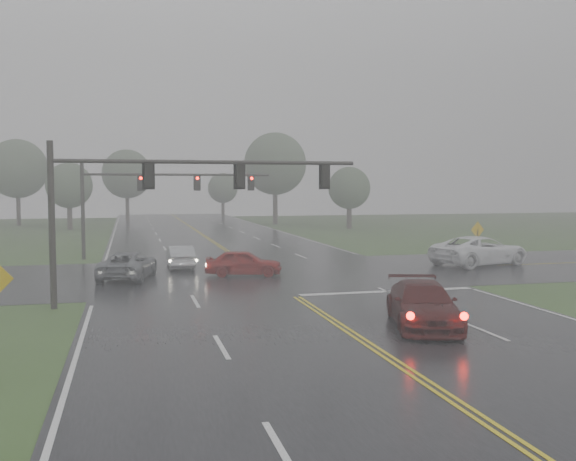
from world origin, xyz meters
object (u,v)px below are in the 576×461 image
object	(u,v)px
car_grey	(128,279)
signal_gantry_far	(145,191)
sedan_maroon	(423,327)
signal_gantry_near	(153,190)
pickup_white	(480,265)
sedan_red	(244,276)
sedan_silver	(180,268)

from	to	relation	value
car_grey	signal_gantry_far	world-z (taller)	signal_gantry_far
sedan_maroon	car_grey	bearing A→B (deg)	140.70
car_grey	sedan_maroon	bearing A→B (deg)	138.21
sedan_maroon	signal_gantry_near	size ratio (longest dim) A/B	0.41
signal_gantry_near	pickup_white	bearing A→B (deg)	22.88
signal_gantry_far	signal_gantry_near	bearing A→B (deg)	-90.24
car_grey	signal_gantry_near	xyz separation A→B (m)	(1.09, -7.84, 4.77)
signal_gantry_near	sedan_red	bearing A→B (deg)	55.56
signal_gantry_far	car_grey	bearing A→B (deg)	-96.59
sedan_silver	car_grey	bearing A→B (deg)	49.84
car_grey	signal_gantry_near	bearing A→B (deg)	111.31
sedan_red	signal_gantry_far	distance (m)	12.52
car_grey	sedan_red	bearing A→B (deg)	-170.36
sedan_red	signal_gantry_far	xyz separation A→B (m)	(-5.02, 10.50, 4.61)
sedan_maroon	pickup_white	bearing A→B (deg)	69.45
sedan_red	pickup_white	size ratio (longest dim) A/B	0.65
sedan_maroon	sedan_silver	distance (m)	19.53
sedan_red	sedan_silver	bearing A→B (deg)	50.02
sedan_silver	signal_gantry_near	size ratio (longest dim) A/B	0.32
sedan_maroon	signal_gantry_far	xyz separation A→B (m)	(-8.93, 24.61, 4.61)
pickup_white	car_grey	bearing A→B (deg)	74.98
sedan_red	pickup_white	distance (m)	15.17
sedan_red	signal_gantry_near	size ratio (longest dim) A/B	0.33
sedan_maroon	pickup_white	world-z (taller)	pickup_white
sedan_red	pickup_white	world-z (taller)	pickup_white
sedan_silver	pickup_white	size ratio (longest dim) A/B	0.64
signal_gantry_near	signal_gantry_far	world-z (taller)	signal_gantry_near
sedan_silver	signal_gantry_far	world-z (taller)	signal_gantry_far
sedan_maroon	car_grey	xyz separation A→B (m)	(-10.09, 14.51, 0.00)
signal_gantry_near	signal_gantry_far	size ratio (longest dim) A/B	1.00
sedan_silver	car_grey	xyz separation A→B (m)	(-3.05, -3.71, 0.00)
pickup_white	signal_gantry_far	world-z (taller)	signal_gantry_far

